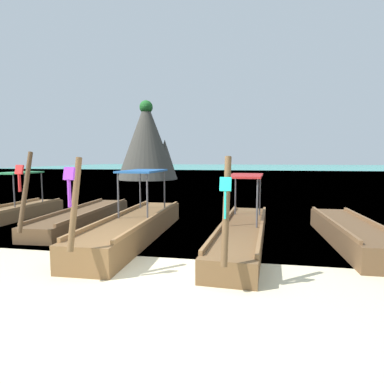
# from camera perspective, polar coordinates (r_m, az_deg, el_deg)

# --- Properties ---
(ground) EXTENTS (120.00, 120.00, 0.00)m
(ground) POSITION_cam_1_polar(r_m,az_deg,el_deg) (6.56, -5.82, -15.38)
(ground) COLOR beige
(sea_water) EXTENTS (120.00, 120.00, 0.00)m
(sea_water) POSITION_cam_1_polar(r_m,az_deg,el_deg) (67.37, 9.22, 3.86)
(sea_water) COLOR #2DB29E
(sea_water) RESTS_ON ground
(longtail_boat_green_ribbon) EXTENTS (1.19, 6.11, 2.59)m
(longtail_boat_green_ribbon) POSITION_cam_1_polar(r_m,az_deg,el_deg) (14.31, -29.70, -3.16)
(longtail_boat_green_ribbon) COLOR brown
(longtail_boat_green_ribbon) RESTS_ON ground
(longtail_boat_red_ribbon) EXTENTS (1.49, 6.76, 2.57)m
(longtail_boat_red_ribbon) POSITION_cam_1_polar(r_m,az_deg,el_deg) (12.54, -18.64, -4.15)
(longtail_boat_red_ribbon) COLOR brown
(longtail_boat_red_ribbon) RESTS_ON ground
(longtail_boat_violet_ribbon) EXTENTS (1.37, 6.91, 2.41)m
(longtail_boat_violet_ribbon) POSITION_cam_1_polar(r_m,az_deg,el_deg) (9.79, -10.02, -5.97)
(longtail_boat_violet_ribbon) COLOR brown
(longtail_boat_violet_ribbon) RESTS_ON ground
(longtail_boat_turquoise_ribbon) EXTENTS (1.53, 6.96, 2.43)m
(longtail_boat_turquoise_ribbon) POSITION_cam_1_polar(r_m,az_deg,el_deg) (9.26, 8.87, -6.98)
(longtail_boat_turquoise_ribbon) COLOR brown
(longtail_boat_turquoise_ribbon) RESTS_ON ground
(longtail_boat_yellow_ribbon) EXTENTS (1.26, 5.94, 2.80)m
(longtail_boat_yellow_ribbon) POSITION_cam_1_polar(r_m,az_deg,el_deg) (10.05, 26.29, -6.54)
(longtail_boat_yellow_ribbon) COLOR brown
(longtail_boat_yellow_ribbon) RESTS_ON ground
(karst_rock) EXTENTS (6.71, 6.68, 8.95)m
(karst_rock) POSITION_cam_1_polar(r_m,az_deg,el_deg) (37.17, -7.76, 8.88)
(karst_rock) COLOR #47443D
(karst_rock) RESTS_ON ground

